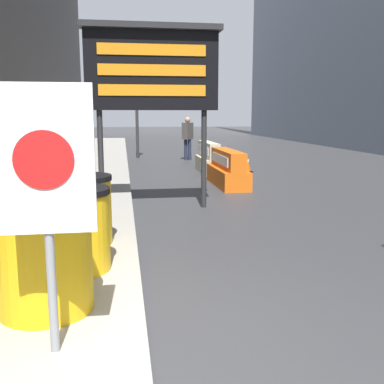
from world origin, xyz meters
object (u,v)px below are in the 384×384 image
at_px(traffic_cone_mid, 247,163).
at_px(traffic_cone_near, 238,173).
at_px(traffic_cone_far, 206,158).
at_px(message_board, 152,70).
at_px(warning_sign, 45,176).
at_px(jersey_barrier_orange_far, 228,170).
at_px(barrel_drum_foreground, 45,260).
at_px(barrel_drum_middle, 72,229).
at_px(jersey_barrier_cream, 209,159).
at_px(pedestrian_worker, 188,135).
at_px(barrel_drum_back, 80,210).
at_px(traffic_light_near_curb, 137,94).

bearing_deg(traffic_cone_mid, traffic_cone_near, -110.29).
bearing_deg(traffic_cone_far, message_board, -109.25).
height_order(warning_sign, traffic_cone_far, warning_sign).
bearing_deg(traffic_cone_far, jersey_barrier_orange_far, -92.20).
height_order(barrel_drum_foreground, barrel_drum_middle, same).
relative_size(jersey_barrier_orange_far, traffic_cone_far, 3.10).
distance_m(jersey_barrier_cream, traffic_cone_mid, 1.17).
xyz_separation_m(jersey_barrier_cream, pedestrian_worker, (-0.08, 3.86, 0.56)).
relative_size(barrel_drum_foreground, jersey_barrier_cream, 0.43).
bearing_deg(jersey_barrier_cream, traffic_cone_far, 82.74).
bearing_deg(traffic_cone_mid, message_board, -122.56).
height_order(barrel_drum_back, message_board, message_board).
height_order(barrel_drum_foreground, pedestrian_worker, pedestrian_worker).
relative_size(warning_sign, traffic_cone_near, 2.85).
bearing_deg(barrel_drum_back, traffic_cone_far, 69.92).
distance_m(barrel_drum_back, pedestrian_worker, 11.93).
height_order(jersey_barrier_orange_far, traffic_cone_near, jersey_barrier_orange_far).
bearing_deg(jersey_barrier_cream, traffic_light_near_curb, 111.74).
bearing_deg(barrel_drum_middle, barrel_drum_foreground, -96.79).
bearing_deg(warning_sign, barrel_drum_back, 91.02).
relative_size(barrel_drum_back, traffic_light_near_curb, 0.25).
bearing_deg(barrel_drum_foreground, jersey_barrier_orange_far, 65.90).
distance_m(barrel_drum_middle, barrel_drum_back, 0.96).
bearing_deg(traffic_light_near_curb, barrel_drum_back, -95.06).
distance_m(jersey_barrier_orange_far, traffic_light_near_curb, 7.93).
xyz_separation_m(jersey_barrier_orange_far, traffic_cone_far, (0.14, 3.58, -0.04)).
bearing_deg(barrel_drum_back, jersey_barrier_cream, 68.25).
bearing_deg(jersey_barrier_cream, traffic_cone_near, -84.28).
xyz_separation_m(message_board, traffic_light_near_curb, (0.04, 9.90, 0.01)).
bearing_deg(traffic_cone_mid, barrel_drum_back, -119.06).
bearing_deg(warning_sign, traffic_cone_mid, 67.75).
bearing_deg(traffic_cone_near, jersey_barrier_orange_far, 172.62).
relative_size(barrel_drum_middle, traffic_cone_near, 1.37).
bearing_deg(barrel_drum_back, barrel_drum_middle, -89.77).
height_order(traffic_cone_mid, traffic_cone_far, traffic_cone_far).
bearing_deg(pedestrian_worker, traffic_light_near_curb, -78.14).
xyz_separation_m(barrel_drum_foreground, barrel_drum_middle, (0.11, 0.96, 0.00)).
bearing_deg(warning_sign, jersey_barrier_cream, 73.66).
relative_size(barrel_drum_foreground, warning_sign, 0.48).
relative_size(traffic_cone_near, traffic_light_near_curb, 0.18).
relative_size(jersey_barrier_cream, traffic_cone_near, 3.19).
bearing_deg(jersey_barrier_cream, pedestrian_worker, 91.15).
distance_m(barrel_drum_back, traffic_light_near_curb, 12.77).
height_order(traffic_cone_near, traffic_light_near_curb, traffic_light_near_curb).
bearing_deg(traffic_cone_near, barrel_drum_middle, -118.49).
height_order(message_board, traffic_cone_mid, message_board).
xyz_separation_m(message_board, traffic_cone_mid, (3.15, 4.93, -2.21)).
bearing_deg(pedestrian_worker, barrel_drum_foreground, 27.67).
relative_size(jersey_barrier_orange_far, pedestrian_worker, 1.34).
bearing_deg(traffic_cone_far, traffic_cone_mid, -48.31).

